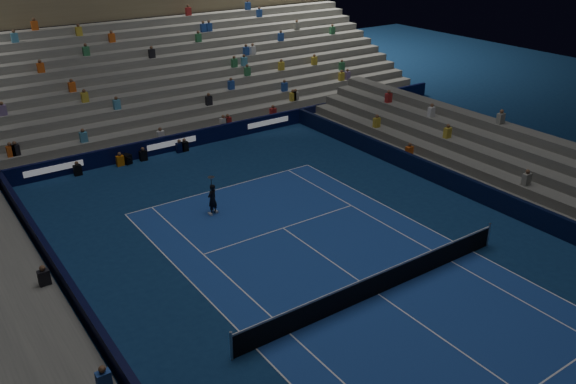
{
  "coord_description": "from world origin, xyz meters",
  "views": [
    {
      "loc": [
        -13.54,
        -13.44,
        13.05
      ],
      "look_at": [
        0.0,
        6.0,
        2.0
      ],
      "focal_mm": 36.92,
      "sensor_mm": 36.0,
      "label": 1
    }
  ],
  "objects": [
    {
      "name": "tennis_net",
      "position": [
        0.0,
        0.0,
        0.5
      ],
      "size": [
        12.9,
        0.1,
        1.1
      ],
      "color": "#B2B2B7",
      "rests_on": "ground"
    },
    {
      "name": "grandstand_main",
      "position": [
        0.0,
        27.9,
        3.38
      ],
      "size": [
        44.0,
        15.2,
        11.2
      ],
      "color": "slate",
      "rests_on": "ground"
    },
    {
      "name": "ground",
      "position": [
        0.0,
        0.0,
        0.0
      ],
      "size": [
        90.0,
        90.0,
        0.0
      ],
      "primitive_type": "plane",
      "color": "navy",
      "rests_on": "ground"
    },
    {
      "name": "broadcast_camera",
      "position": [
        -2.99,
        18.06,
        0.29
      ],
      "size": [
        0.57,
        0.93,
        0.56
      ],
      "color": "black",
      "rests_on": "ground"
    },
    {
      "name": "tennis_player",
      "position": [
        -1.94,
        9.56,
        0.77
      ],
      "size": [
        0.66,
        0.56,
        1.55
      ],
      "primitive_type": "imported",
      "rotation": [
        0.0,
        0.0,
        3.54
      ],
      "color": "black",
      "rests_on": "ground"
    },
    {
      "name": "sponsor_barrier_east",
      "position": [
        9.7,
        0.0,
        0.5
      ],
      "size": [
        0.25,
        37.0,
        1.0
      ],
      "primitive_type": "cube",
      "color": "black",
      "rests_on": "ground"
    },
    {
      "name": "sponsor_barrier_far",
      "position": [
        0.0,
        18.5,
        0.5
      ],
      "size": [
        44.0,
        0.25,
        1.0
      ],
      "primitive_type": "cube",
      "color": "black",
      "rests_on": "ground"
    },
    {
      "name": "court_surface",
      "position": [
        0.0,
        0.0,
        0.01
      ],
      "size": [
        10.97,
        23.77,
        0.01
      ],
      "primitive_type": "cube",
      "color": "navy",
      "rests_on": "ground"
    }
  ]
}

